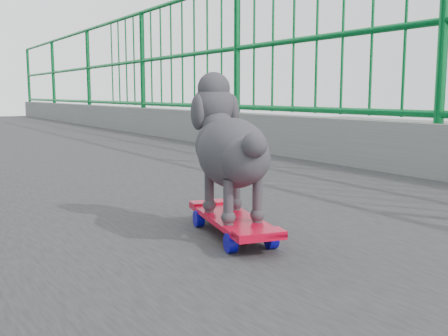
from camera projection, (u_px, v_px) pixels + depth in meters
skateboard at (232, 222)px, 1.70m from camera, size 0.26×0.53×0.07m
poodle at (229, 146)px, 1.69m from camera, size 0.28×0.50×0.43m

